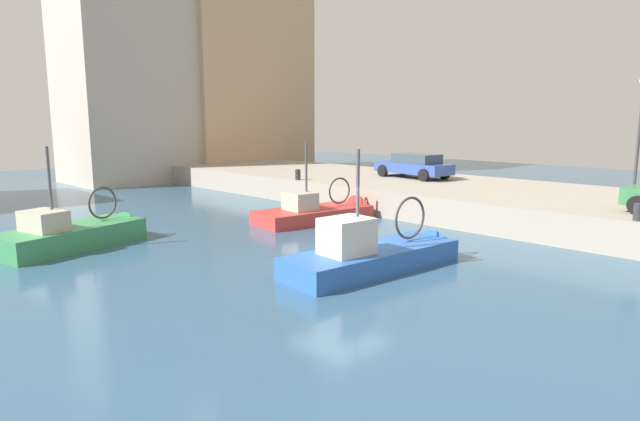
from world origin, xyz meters
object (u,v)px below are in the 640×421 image
object	(u,v)px
mooring_bollard_north	(298,175)
parked_car_blue	(414,165)
fishing_boat_green	(81,243)
fishing_boat_blue	(381,263)
fishing_boat_red	(322,218)
mooring_bollard_mid	(638,212)

from	to	relation	value
mooring_bollard_north	parked_car_blue	bearing A→B (deg)	-35.80
fishing_boat_green	fishing_boat_blue	distance (m)	10.59
fishing_boat_blue	mooring_bollard_north	distance (m)	13.04
fishing_boat_red	fishing_boat_blue	size ratio (longest dim) A/B	0.93
fishing_boat_blue	mooring_bollard_north	xyz separation A→B (m)	(6.71, 11.09, 1.34)
mooring_bollard_mid	mooring_bollard_north	distance (m)	16.00
fishing_boat_blue	parked_car_blue	xyz separation A→B (m)	(11.83, 7.40, 1.75)
fishing_boat_green	mooring_bollard_north	size ratio (longest dim) A/B	10.79
fishing_boat_red	fishing_boat_green	world-z (taller)	fishing_boat_green
fishing_boat_blue	mooring_bollard_mid	world-z (taller)	fishing_boat_blue
fishing_boat_blue	mooring_bollard_north	world-z (taller)	fishing_boat_blue
fishing_boat_red	mooring_bollard_north	xyz separation A→B (m)	(2.59, 4.44, 1.38)
fishing_boat_red	parked_car_blue	world-z (taller)	fishing_boat_red
fishing_boat_blue	parked_car_blue	distance (m)	14.07
parked_car_blue	fishing_boat_blue	bearing A→B (deg)	-147.98
fishing_boat_green	fishing_boat_blue	xyz separation A→B (m)	(5.26, -9.19, 0.04)
fishing_boat_red	mooring_bollard_mid	world-z (taller)	fishing_boat_red
fishing_boat_blue	fishing_boat_green	bearing A→B (deg)	119.80
mooring_bollard_mid	fishing_boat_green	bearing A→B (deg)	130.35
fishing_boat_blue	mooring_bollard_mid	xyz separation A→B (m)	(6.71, -4.91, 1.34)
fishing_boat_red	mooring_bollard_mid	distance (m)	11.92
fishing_boat_blue	parked_car_blue	bearing A→B (deg)	32.02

